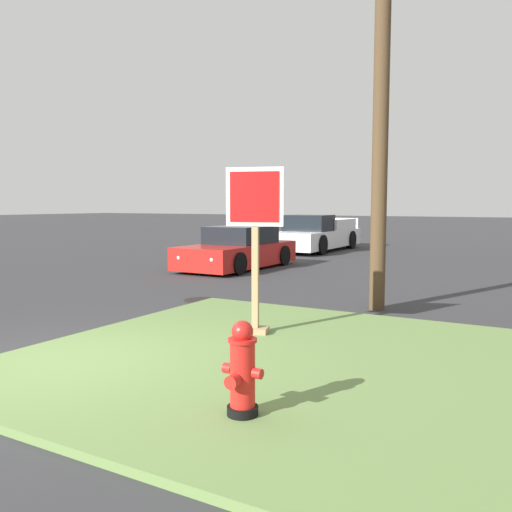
# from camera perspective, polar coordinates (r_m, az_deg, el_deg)

# --- Properties ---
(ground_plane) EXTENTS (160.00, 160.00, 0.00)m
(ground_plane) POSITION_cam_1_polar(r_m,az_deg,el_deg) (6.89, -20.61, -11.00)
(ground_plane) COLOR #333335
(grass_corner_patch) EXTENTS (5.86, 5.96, 0.08)m
(grass_corner_patch) POSITION_cam_1_polar(r_m,az_deg,el_deg) (6.72, 1.64, -10.70)
(grass_corner_patch) COLOR #668447
(grass_corner_patch) RESTS_ON ground
(fire_hydrant) EXTENTS (0.38, 0.34, 0.84)m
(fire_hydrant) POSITION_cam_1_polar(r_m,az_deg,el_deg) (4.79, -1.46, -12.02)
(fire_hydrant) COLOR black
(fire_hydrant) RESTS_ON grass_corner_patch
(stop_sign) EXTENTS (0.79, 0.37, 2.34)m
(stop_sign) POSITION_cam_1_polar(r_m,az_deg,el_deg) (7.60, -0.11, 0.64)
(stop_sign) COLOR #A3845B
(stop_sign) RESTS_ON grass_corner_patch
(manhole_cover) EXTENTS (0.70, 0.70, 0.02)m
(manhole_cover) POSITION_cam_1_polar(r_m,az_deg,el_deg) (10.84, -5.73, -4.65)
(manhole_cover) COLOR black
(manhole_cover) RESTS_ON ground
(parked_sedan_red) EXTENTS (1.93, 4.32, 1.25)m
(parked_sedan_red) POSITION_cam_1_polar(r_m,az_deg,el_deg) (16.18, -1.89, 0.64)
(parked_sedan_red) COLOR red
(parked_sedan_red) RESTS_ON ground
(pickup_truck_white) EXTENTS (2.12, 5.61, 1.48)m
(pickup_truck_white) POSITION_cam_1_polar(r_m,az_deg,el_deg) (22.28, 6.26, 2.14)
(pickup_truck_white) COLOR silver
(pickup_truck_white) RESTS_ON ground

